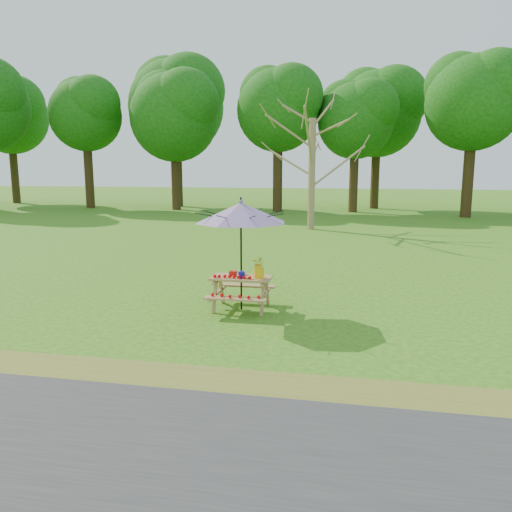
% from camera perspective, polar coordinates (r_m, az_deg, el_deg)
% --- Properties ---
extents(ground, '(120.00, 120.00, 0.00)m').
position_cam_1_polar(ground, '(10.74, -21.08, -5.81)').
color(ground, '#2E6813').
rests_on(ground, ground).
extents(treeline, '(60.00, 12.00, 16.00)m').
position_cam_1_polar(treeline, '(31.65, 0.74, 19.53)').
color(treeline, '#0F500D').
rests_on(treeline, ground).
extents(bare_tree, '(6.79, 6.79, 11.55)m').
position_cam_1_polar(bare_tree, '(23.48, 6.62, 20.34)').
color(bare_tree, olive).
rests_on(bare_tree, ground).
extents(picnic_table, '(1.20, 1.32, 0.67)m').
position_cam_1_polar(picnic_table, '(10.02, -1.69, -4.30)').
color(picnic_table, '#9B7E46').
rests_on(picnic_table, ground).
extents(patio_umbrella, '(2.26, 2.26, 2.25)m').
position_cam_1_polar(patio_umbrella, '(9.75, -1.74, 4.97)').
color(patio_umbrella, black).
rests_on(patio_umbrella, ground).
extents(produce_bins, '(0.35, 0.42, 0.13)m').
position_cam_1_polar(produce_bins, '(9.96, -1.99, -2.05)').
color(produce_bins, red).
rests_on(produce_bins, picnic_table).
extents(tomatoes_row, '(0.77, 0.13, 0.07)m').
position_cam_1_polar(tomatoes_row, '(9.80, -2.79, -2.37)').
color(tomatoes_row, red).
rests_on(tomatoes_row, picnic_table).
extents(flower_bucket, '(0.33, 0.31, 0.43)m').
position_cam_1_polar(flower_bucket, '(9.80, 0.36, -1.20)').
color(flower_bucket, yellow).
rests_on(flower_bucket, picnic_table).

